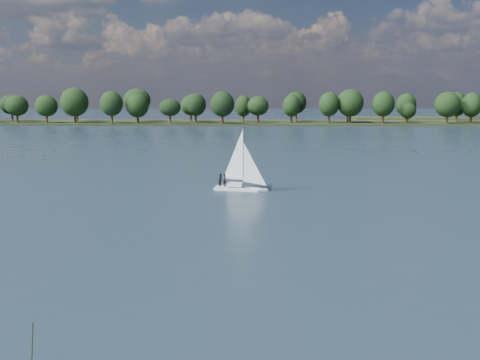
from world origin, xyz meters
The scene contains 4 objects.
ground centered at (0.00, 100.00, 0.00)m, with size 700.00×700.00×0.00m, color #233342.
far_shore centered at (0.00, 212.00, 0.00)m, with size 660.00×40.00×1.50m, color black.
sailboat centered at (-4.24, 43.57, 2.47)m, with size 6.96×3.30×8.84m.
treeline centered at (-6.41, 207.28, 8.06)m, with size 562.72×73.63×17.96m.
Camera 1 is at (-2.22, -27.93, 12.94)m, focal length 40.00 mm.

